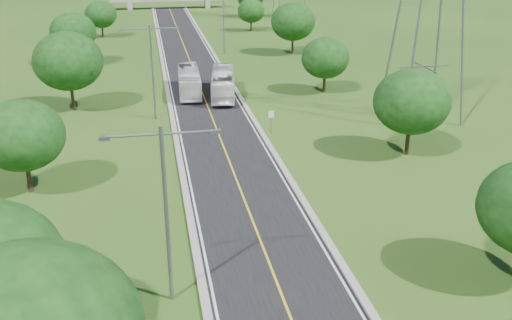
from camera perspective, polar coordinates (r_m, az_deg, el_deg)
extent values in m
plane|color=#234914|center=(77.23, -5.80, 7.72)|extent=(260.00, 260.00, 0.00)
cube|color=black|center=(83.04, -6.19, 8.72)|extent=(8.00, 150.00, 0.06)
cube|color=gray|center=(82.80, -9.16, 8.59)|extent=(0.50, 150.00, 0.22)
cube|color=gray|center=(83.45, -3.25, 8.94)|extent=(0.50, 150.00, 0.22)
cylinder|color=slate|center=(56.69, 1.52, 3.83)|extent=(0.08, 0.08, 2.40)
cube|color=white|center=(56.42, 1.53, 4.59)|extent=(0.55, 0.04, 0.70)
cube|color=gray|center=(155.70, -12.49, 14.85)|extent=(1.20, 3.00, 2.00)
cube|color=gray|center=(156.52, -4.90, 15.30)|extent=(1.20, 3.00, 2.00)
cylinder|color=slate|center=(29.99, -8.93, -5.73)|extent=(0.22, 0.22, 10.00)
cylinder|color=slate|center=(28.20, -12.31, 2.39)|extent=(2.80, 0.12, 0.12)
cylinder|color=slate|center=(28.23, -6.63, 2.78)|extent=(2.80, 0.12, 0.12)
cube|color=slate|center=(28.29, -14.93, 2.10)|extent=(0.50, 0.25, 0.18)
cube|color=slate|center=(28.36, -4.01, 2.86)|extent=(0.50, 0.25, 0.18)
cylinder|color=slate|center=(61.21, -10.29, 8.54)|extent=(0.22, 0.22, 10.00)
cylinder|color=slate|center=(60.35, -11.95, 12.70)|extent=(2.80, 0.12, 0.12)
cylinder|color=slate|center=(60.37, -9.23, 12.88)|extent=(2.80, 0.12, 0.12)
cube|color=slate|center=(60.40, -13.20, 12.55)|extent=(0.50, 0.25, 0.18)
cube|color=slate|center=(60.43, -7.96, 12.91)|extent=(0.50, 0.25, 0.18)
cylinder|color=slate|center=(94.47, -3.25, 13.48)|extent=(0.22, 0.22, 10.00)
cylinder|color=black|center=(47.06, -21.77, -1.49)|extent=(0.36, 0.36, 2.70)
ellipsoid|color=black|center=(45.94, -22.34, 2.30)|extent=(6.30, 6.30, 5.36)
cylinder|color=black|center=(67.43, -17.88, 6.10)|extent=(0.36, 0.36, 3.24)
ellipsoid|color=black|center=(66.54, -18.28, 9.37)|extent=(7.56, 7.56, 6.43)
cylinder|color=black|center=(90.94, -17.58, 9.91)|extent=(0.36, 0.36, 2.88)
ellipsoid|color=black|center=(90.34, -17.83, 12.08)|extent=(6.72, 6.72, 5.71)
cylinder|color=black|center=(114.28, -15.11, 12.35)|extent=(0.36, 0.36, 2.52)
ellipsoid|color=black|center=(113.85, -15.26, 13.88)|extent=(5.88, 5.88, 5.00)
cylinder|color=black|center=(52.86, 14.93, 1.99)|extent=(0.36, 0.36, 2.88)
ellipsoid|color=black|center=(51.81, 15.30, 5.65)|extent=(6.72, 6.72, 5.71)
cylinder|color=black|center=(72.14, 6.83, 7.69)|extent=(0.36, 0.36, 2.52)
ellipsoid|color=black|center=(71.46, 6.94, 10.09)|extent=(5.88, 5.88, 5.00)
cylinder|color=black|center=(95.18, 3.67, 11.42)|extent=(0.36, 0.36, 3.06)
ellipsoid|color=black|center=(94.57, 3.72, 13.64)|extent=(7.14, 7.14, 6.07)
cylinder|color=black|center=(117.85, -0.49, 13.31)|extent=(0.36, 0.36, 2.34)
ellipsoid|color=black|center=(117.45, -0.50, 14.68)|extent=(5.46, 5.46, 4.64)
cylinder|color=black|center=(137.93, -0.55, 14.64)|extent=(0.36, 0.36, 2.70)
imported|color=silver|center=(69.76, -3.31, 7.64)|extent=(4.24, 11.61, 3.16)
imported|color=white|center=(71.45, -6.70, 7.83)|extent=(3.04, 11.04, 3.05)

